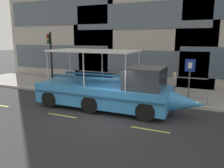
% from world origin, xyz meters
% --- Properties ---
extents(ground_plane, '(120.00, 120.00, 0.00)m').
position_xyz_m(ground_plane, '(0.00, 0.00, 0.00)').
color(ground_plane, '#2B2B2D').
extents(sidewalk, '(32.00, 4.80, 0.18)m').
position_xyz_m(sidewalk, '(0.00, 5.60, 0.09)').
color(sidewalk, gray).
rests_on(sidewalk, ground_plane).
extents(curb_edge, '(32.00, 0.18, 0.18)m').
position_xyz_m(curb_edge, '(0.00, 3.11, 0.09)').
color(curb_edge, '#B2ADA3').
rests_on(curb_edge, ground_plane).
extents(lane_centreline, '(25.80, 0.12, 0.01)m').
position_xyz_m(lane_centreline, '(-0.00, -1.00, 0.00)').
color(lane_centreline, '#DBD64C').
rests_on(lane_centreline, ground_plane).
extents(curb_guardrail, '(11.76, 0.09, 0.84)m').
position_xyz_m(curb_guardrail, '(-1.15, 3.45, 0.75)').
color(curb_guardrail, gray).
rests_on(curb_guardrail, sidewalk).
extents(traffic_light_pole, '(0.24, 0.46, 4.37)m').
position_xyz_m(traffic_light_pole, '(-6.90, 3.97, 2.82)').
color(traffic_light_pole, black).
rests_on(traffic_light_pole, sidewalk).
extents(parking_sign, '(0.60, 0.12, 2.63)m').
position_xyz_m(parking_sign, '(3.55, 4.05, 1.97)').
color(parking_sign, '#4C4F54').
rests_on(parking_sign, sidewalk).
extents(leaned_bicycle, '(1.74, 0.46, 0.96)m').
position_xyz_m(leaned_bicycle, '(-6.62, 3.87, 0.56)').
color(leaned_bicycle, black).
rests_on(leaned_bicycle, sidewalk).
extents(duck_tour_boat, '(9.74, 2.69, 3.40)m').
position_xyz_m(duck_tour_boat, '(-0.43, 1.13, 1.09)').
color(duck_tour_boat, '#388CD1').
rests_on(duck_tour_boat, ground_plane).
extents(pedestrian_near_bow, '(0.30, 0.45, 1.70)m').
position_xyz_m(pedestrian_near_bow, '(2.59, 4.51, 1.21)').
color(pedestrian_near_bow, '#47423D').
rests_on(pedestrian_near_bow, sidewalk).
extents(pedestrian_mid_left, '(0.45, 0.29, 1.68)m').
position_xyz_m(pedestrian_mid_left, '(-0.71, 4.98, 1.19)').
color(pedestrian_mid_left, black).
rests_on(pedestrian_mid_left, sidewalk).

